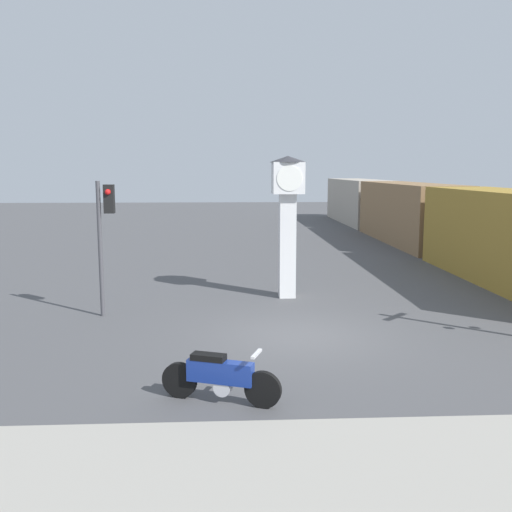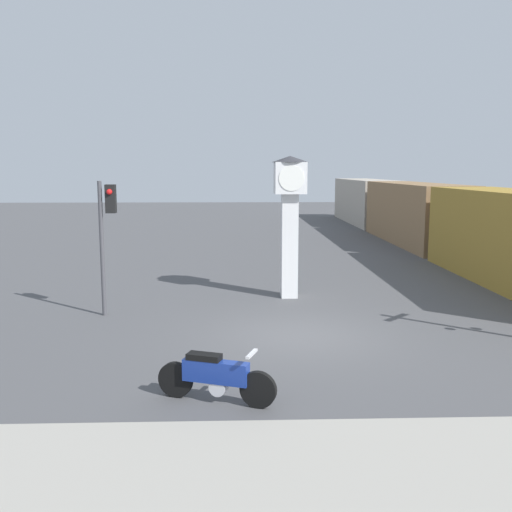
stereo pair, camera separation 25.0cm
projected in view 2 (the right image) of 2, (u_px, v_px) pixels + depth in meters
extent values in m
plane|color=#4C4C4F|center=(298.00, 336.00, 14.42)|extent=(120.00, 120.00, 0.00)
cylinder|color=black|center=(258.00, 390.00, 10.01)|extent=(0.66, 0.33, 0.66)
cylinder|color=black|center=(176.00, 380.00, 10.49)|extent=(0.66, 0.33, 0.66)
cube|color=navy|center=(216.00, 372.00, 10.21)|extent=(1.23, 0.64, 0.40)
cube|color=black|center=(204.00, 357.00, 10.24)|extent=(0.67, 0.45, 0.11)
cylinder|color=silver|center=(219.00, 387.00, 10.24)|extent=(0.37, 0.31, 0.31)
cube|color=silver|center=(252.00, 354.00, 9.95)|extent=(0.23, 0.48, 0.04)
cube|color=white|center=(289.00, 246.00, 18.56)|extent=(0.52, 0.52, 3.40)
cube|color=white|center=(290.00, 178.00, 18.23)|extent=(1.00, 1.00, 1.00)
cylinder|color=white|center=(292.00, 178.00, 17.73)|extent=(0.80, 0.02, 0.80)
cone|color=#333338|center=(290.00, 159.00, 18.14)|extent=(1.20, 1.20, 0.20)
cube|color=olive|center=(415.00, 213.00, 32.65)|extent=(2.80, 12.02, 3.40)
cube|color=#ADA393|center=(365.00, 201.00, 45.13)|extent=(2.80, 12.02, 3.40)
cylinder|color=#47474C|center=(102.00, 249.00, 16.18)|extent=(0.12, 0.12, 3.85)
cube|color=black|center=(111.00, 199.00, 15.98)|extent=(0.28, 0.24, 0.80)
sphere|color=red|center=(109.00, 192.00, 15.80)|extent=(0.16, 0.16, 0.16)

